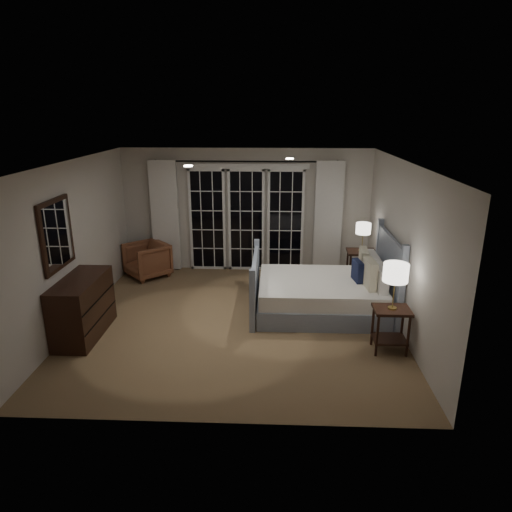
{
  "coord_description": "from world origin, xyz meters",
  "views": [
    {
      "loc": [
        0.58,
        -6.6,
        3.23
      ],
      "look_at": [
        0.3,
        0.12,
        1.05
      ],
      "focal_mm": 32.0,
      "sensor_mm": 36.0,
      "label": 1
    }
  ],
  "objects_px": {
    "lamp_left": "(396,273)",
    "armchair": "(147,260)",
    "nightstand_right": "(361,263)",
    "lamp_right": "(363,229)",
    "bed": "(324,293)",
    "nightstand_left": "(391,323)",
    "dresser": "(83,307)"
  },
  "relations": [
    {
      "from": "nightstand_left",
      "to": "dresser",
      "type": "relative_size",
      "value": 0.51
    },
    {
      "from": "lamp_left",
      "to": "armchair",
      "type": "bearing_deg",
      "value": 146.07
    },
    {
      "from": "bed",
      "to": "armchair",
      "type": "xyz_separation_m",
      "value": [
        -3.38,
        1.52,
        0.02
      ]
    },
    {
      "from": "nightstand_left",
      "to": "nightstand_right",
      "type": "height_order",
      "value": "nightstand_right"
    },
    {
      "from": "nightstand_right",
      "to": "armchair",
      "type": "xyz_separation_m",
      "value": [
        -4.18,
        0.31,
        -0.11
      ]
    },
    {
      "from": "nightstand_left",
      "to": "lamp_left",
      "type": "distance_m",
      "value": 0.73
    },
    {
      "from": "lamp_left",
      "to": "dresser",
      "type": "distance_m",
      "value": 4.49
    },
    {
      "from": "armchair",
      "to": "dresser",
      "type": "xyz_separation_m",
      "value": [
        -0.27,
        -2.51,
        0.1
      ]
    },
    {
      "from": "dresser",
      "to": "nightstand_left",
      "type": "bearing_deg",
      "value": -3.68
    },
    {
      "from": "bed",
      "to": "lamp_right",
      "type": "relative_size",
      "value": 4.19
    },
    {
      "from": "nightstand_left",
      "to": "lamp_right",
      "type": "relative_size",
      "value": 1.2
    },
    {
      "from": "lamp_right",
      "to": "armchair",
      "type": "height_order",
      "value": "lamp_right"
    },
    {
      "from": "nightstand_left",
      "to": "lamp_left",
      "type": "relative_size",
      "value": 0.99
    },
    {
      "from": "lamp_right",
      "to": "lamp_left",
      "type": "bearing_deg",
      "value": -90.55
    },
    {
      "from": "armchair",
      "to": "nightstand_right",
      "type": "bearing_deg",
      "value": 43.0
    },
    {
      "from": "lamp_right",
      "to": "dresser",
      "type": "xyz_separation_m",
      "value": [
        -4.45,
        -2.2,
        -0.67
      ]
    },
    {
      "from": "lamp_right",
      "to": "armchair",
      "type": "bearing_deg",
      "value": 175.72
    },
    {
      "from": "nightstand_left",
      "to": "lamp_right",
      "type": "height_order",
      "value": "lamp_right"
    },
    {
      "from": "nightstand_right",
      "to": "dresser",
      "type": "xyz_separation_m",
      "value": [
        -4.45,
        -2.2,
        -0.01
      ]
    },
    {
      "from": "nightstand_left",
      "to": "nightstand_right",
      "type": "relative_size",
      "value": 0.92
    },
    {
      "from": "bed",
      "to": "lamp_right",
      "type": "xyz_separation_m",
      "value": [
        0.8,
        1.2,
        0.79
      ]
    },
    {
      "from": "nightstand_left",
      "to": "nightstand_right",
      "type": "xyz_separation_m",
      "value": [
        0.02,
        2.48,
        0.04
      ]
    },
    {
      "from": "lamp_right",
      "to": "dresser",
      "type": "distance_m",
      "value": 5.01
    },
    {
      "from": "bed",
      "to": "lamp_right",
      "type": "bearing_deg",
      "value": 56.32
    },
    {
      "from": "bed",
      "to": "lamp_right",
      "type": "distance_m",
      "value": 1.65
    },
    {
      "from": "nightstand_right",
      "to": "lamp_left",
      "type": "relative_size",
      "value": 1.07
    },
    {
      "from": "bed",
      "to": "armchair",
      "type": "height_order",
      "value": "bed"
    },
    {
      "from": "bed",
      "to": "nightstand_left",
      "type": "height_order",
      "value": "bed"
    },
    {
      "from": "nightstand_right",
      "to": "lamp_right",
      "type": "height_order",
      "value": "lamp_right"
    },
    {
      "from": "lamp_left",
      "to": "lamp_right",
      "type": "relative_size",
      "value": 1.21
    },
    {
      "from": "bed",
      "to": "dresser",
      "type": "relative_size",
      "value": 1.78
    },
    {
      "from": "lamp_left",
      "to": "bed",
      "type": "bearing_deg",
      "value": 121.32
    }
  ]
}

